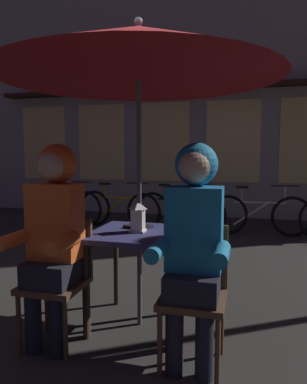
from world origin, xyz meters
name	(u,v)px	position (x,y,z in m)	size (l,w,h in m)	color
ground_plane	(140,324)	(0.00, 0.00, 0.00)	(60.00, 60.00, 0.00)	#2D2B28
cafe_table	(139,245)	(0.00, 0.00, 0.64)	(0.72, 0.72, 0.74)	navy
patio_umbrella	(139,53)	(0.00, 0.00, 2.06)	(2.10, 2.10, 2.31)	#4C4C51
lantern	(138,216)	(-0.01, -0.01, 0.86)	(0.11, 0.11, 0.23)	white
chair_left	(59,273)	(-0.48, -0.37, 0.49)	(0.40, 0.40, 0.87)	#513823
chair_right	(194,286)	(0.48, -0.37, 0.49)	(0.40, 0.40, 0.87)	#513823
person_left_hooded	(54,225)	(-0.48, -0.43, 0.85)	(0.45, 0.56, 1.40)	black
person_right_hooded	(194,233)	(0.48, -0.43, 0.85)	(0.45, 0.56, 1.40)	black
shopfront_building	(200,73)	(-0.25, 5.40, 3.09)	(10.00, 0.93, 6.20)	#9E9389
bicycle_nearest	(66,206)	(-2.56, 3.56, 0.35)	(1.65, 0.44, 0.84)	black
bicycle_second	(118,209)	(-1.46, 3.50, 0.35)	(1.66, 0.34, 0.84)	black
bicycle_third	(179,211)	(-0.34, 3.47, 0.35)	(1.65, 0.42, 0.84)	black
bicycle_fourth	(259,214)	(0.99, 3.49, 0.35)	(1.68, 0.15, 0.84)	black
book	(138,227)	(-0.05, 0.12, 0.75)	(0.20, 0.14, 0.02)	black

